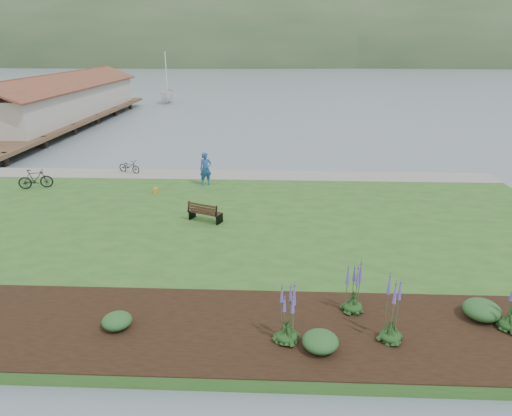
{
  "coord_description": "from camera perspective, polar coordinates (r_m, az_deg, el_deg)",
  "views": [
    {
      "loc": [
        3.05,
        -21.38,
        8.51
      ],
      "look_at": [
        2.2,
        -1.67,
        1.3
      ],
      "focal_mm": 32.0,
      "sensor_mm": 36.0,
      "label": 1
    }
  ],
  "objects": [
    {
      "name": "ground",
      "position": [
        23.21,
        -5.26,
        -1.52
      ],
      "size": [
        600.0,
        600.0,
        0.0
      ],
      "primitive_type": "plane",
      "color": "slate",
      "rests_on": "ground"
    },
    {
      "name": "lawn",
      "position": [
        21.3,
        -5.97,
        -3.0
      ],
      "size": [
        34.0,
        20.0,
        0.4
      ],
      "primitive_type": "cube",
      "color": "#2A591F",
      "rests_on": "ground"
    },
    {
      "name": "shoreline_path",
      "position": [
        29.57,
        -3.56,
        4.15
      ],
      "size": [
        34.0,
        2.2,
        0.03
      ],
      "primitive_type": "cube",
      "color": "gray",
      "rests_on": "lawn"
    },
    {
      "name": "garden_bed",
      "position": [
        14.12,
        1.88,
        -14.88
      ],
      "size": [
        24.0,
        4.4,
        0.04
      ],
      "primitive_type": "cube",
      "color": "black",
      "rests_on": "lawn"
    },
    {
      "name": "far_hillside",
      "position": [
        192.31,
        7.88,
        17.36
      ],
      "size": [
        580.0,
        80.0,
        38.0
      ],
      "primitive_type": null,
      "color": "#314B2A",
      "rests_on": "ground"
    },
    {
      "name": "pier_pavilion",
      "position": [
        54.37,
        -23.2,
        12.32
      ],
      "size": [
        8.0,
        36.0,
        5.4
      ],
      "color": "#4C3826",
      "rests_on": "ground"
    },
    {
      "name": "park_bench",
      "position": [
        21.82,
        -6.48,
        -0.49
      ],
      "size": [
        1.72,
        1.24,
        0.99
      ],
      "rotation": [
        0.0,
        0.0,
        -0.42
      ],
      "color": "black",
      "rests_on": "lawn"
    },
    {
      "name": "person",
      "position": [
        27.36,
        -6.33,
        5.23
      ],
      "size": [
        1.0,
        0.86,
        2.31
      ],
      "primitive_type": "imported",
      "rotation": [
        0.0,
        0.0,
        0.4
      ],
      "color": "#1F4990",
      "rests_on": "lawn"
    },
    {
      "name": "bicycle_a",
      "position": [
        31.09,
        -15.57,
        5.04
      ],
      "size": [
        1.19,
        1.75,
        0.86
      ],
      "primitive_type": "imported",
      "rotation": [
        0.0,
        0.0,
        1.16
      ],
      "color": "black",
      "rests_on": "lawn"
    },
    {
      "name": "bicycle_b",
      "position": [
        29.62,
        -25.86,
        3.29
      ],
      "size": [
        1.11,
        1.97,
        1.14
      ],
      "primitive_type": "imported",
      "rotation": [
        0.0,
        0.0,
        1.89
      ],
      "color": "black",
      "rests_on": "lawn"
    },
    {
      "name": "sailboat",
      "position": [
        70.16,
        -10.92,
        12.76
      ],
      "size": [
        9.97,
        10.11,
        22.99
      ],
      "primitive_type": "imported",
      "rotation": [
        0.0,
        0.0,
        0.15
      ],
      "color": "silver",
      "rests_on": "ground"
    },
    {
      "name": "pannier",
      "position": [
        26.55,
        -12.44,
        2.15
      ],
      "size": [
        0.19,
        0.29,
        0.3
      ],
      "primitive_type": "cube",
      "rotation": [
        0.0,
        0.0,
        -0.03
      ],
      "color": "orange",
      "rests_on": "lawn"
    },
    {
      "name": "echium_0",
      "position": [
        13.15,
        3.93,
        -13.18
      ],
      "size": [
        0.62,
        0.62,
        2.05
      ],
      "color": "#153814",
      "rests_on": "garden_bed"
    },
    {
      "name": "echium_1",
      "position": [
        14.81,
        12.14,
        -9.98
      ],
      "size": [
        0.62,
        0.62,
        1.91
      ],
      "color": "#153814",
      "rests_on": "garden_bed"
    },
    {
      "name": "echium_2",
      "position": [
        13.72,
        16.7,
        -12.76
      ],
      "size": [
        0.62,
        0.62,
        2.18
      ],
      "color": "#153814",
      "rests_on": "garden_bed"
    },
    {
      "name": "echium_3",
      "position": [
        15.67,
        29.37,
        -11.01
      ],
      "size": [
        0.62,
        0.62,
        1.79
      ],
      "color": "#153814",
      "rests_on": "garden_bed"
    },
    {
      "name": "shrub_0",
      "position": [
        14.64,
        -16.99,
        -13.34
      ],
      "size": [
        0.89,
        0.89,
        0.45
      ],
      "primitive_type": "ellipsoid",
      "color": "#1E4C21",
      "rests_on": "garden_bed"
    },
    {
      "name": "shrub_1",
      "position": [
        13.29,
        8.05,
        -16.18
      ],
      "size": [
        1.02,
        1.02,
        0.51
      ],
      "primitive_type": "ellipsoid",
      "color": "#1E4C21",
      "rests_on": "garden_bed"
    },
    {
      "name": "shrub_2",
      "position": [
        16.02,
        26.39,
        -11.33
      ],
      "size": [
        1.13,
        1.13,
        0.57
      ],
      "primitive_type": "ellipsoid",
      "color": "#1E4C21",
      "rests_on": "garden_bed"
    }
  ]
}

